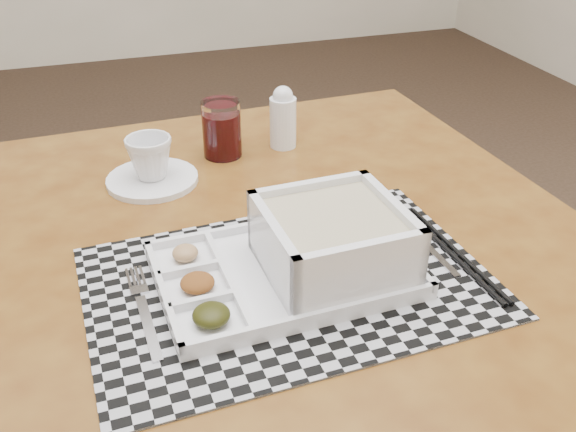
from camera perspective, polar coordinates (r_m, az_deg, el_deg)
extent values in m
plane|color=#2F2117|center=(1.97, -11.62, -7.71)|extent=(5.00, 5.00, 0.00)
cube|color=#51290E|center=(0.93, -2.57, -2.79)|extent=(0.99, 0.99, 0.04)
cylinder|color=#51290E|center=(1.47, -24.07, -8.67)|extent=(0.05, 0.05, 0.68)
cylinder|color=#51290E|center=(1.60, 7.59, -2.44)|extent=(0.05, 0.05, 0.68)
cube|color=#51290E|center=(1.30, -8.16, 4.55)|extent=(0.82, 0.06, 0.08)
cube|color=#51290E|center=(1.13, 17.61, -1.05)|extent=(0.06, 0.82, 0.08)
cube|color=#A6A7AE|center=(0.83, 0.06, -5.91)|extent=(0.52, 0.36, 0.00)
cube|color=white|center=(0.83, -0.34, -5.08)|extent=(0.33, 0.23, 0.01)
cube|color=white|center=(0.91, -2.64, -0.82)|extent=(0.32, 0.02, 0.01)
cube|color=white|center=(0.75, 2.49, -8.88)|extent=(0.32, 0.02, 0.01)
cube|color=white|center=(0.80, -11.04, -6.65)|extent=(0.02, 0.22, 0.01)
cube|color=white|center=(0.88, 9.24, -2.35)|extent=(0.02, 0.22, 0.01)
cube|color=white|center=(0.81, -5.38, -5.52)|extent=(0.02, 0.20, 0.01)
cube|color=white|center=(0.77, -7.74, -7.55)|extent=(0.08, 0.01, 0.01)
cube|color=white|center=(0.83, -8.86, -4.77)|extent=(0.08, 0.01, 0.01)
ellipsoid|color=black|center=(0.74, -6.84, -8.73)|extent=(0.04, 0.04, 0.02)
ellipsoid|color=#4D240C|center=(0.80, -8.06, -5.89)|extent=(0.04, 0.04, 0.02)
ellipsoid|color=olive|center=(0.85, -9.13, -3.25)|extent=(0.03, 0.03, 0.02)
cube|color=white|center=(0.83, 3.93, -4.28)|extent=(0.18, 0.18, 0.01)
cube|color=white|center=(0.87, 1.90, 0.57)|extent=(0.17, 0.02, 0.09)
cube|color=white|center=(0.75, 6.50, -5.24)|extent=(0.17, 0.02, 0.09)
cube|color=white|center=(0.78, -1.34, -3.24)|extent=(0.02, 0.17, 0.09)
cube|color=white|center=(0.84, 9.01, -1.06)|extent=(0.02, 0.17, 0.09)
cube|color=tan|center=(0.81, 4.01, -2.36)|extent=(0.16, 0.16, 0.07)
cube|color=silver|center=(0.77, -12.20, -9.62)|extent=(0.02, 0.12, 0.00)
cube|color=silver|center=(0.83, -13.09, -6.41)|extent=(0.02, 0.02, 0.00)
cube|color=silver|center=(0.85, -14.01, -5.36)|extent=(0.01, 0.04, 0.00)
cube|color=silver|center=(0.85, -13.61, -5.29)|extent=(0.01, 0.04, 0.00)
cube|color=silver|center=(0.85, -13.21, -5.21)|extent=(0.01, 0.04, 0.00)
cube|color=silver|center=(0.85, -12.82, -5.14)|extent=(0.01, 0.04, 0.00)
cube|color=silver|center=(0.90, 12.78, -3.15)|extent=(0.01, 0.12, 0.00)
ellipsoid|color=silver|center=(0.96, 10.01, -0.28)|extent=(0.04, 0.06, 0.01)
cylinder|color=black|center=(0.90, 14.26, -3.22)|extent=(0.02, 0.24, 0.01)
cylinder|color=black|center=(0.90, 14.79, -3.09)|extent=(0.02, 0.24, 0.01)
cylinder|color=white|center=(1.08, -11.96, 3.19)|extent=(0.15, 0.15, 0.01)
imported|color=white|center=(1.06, -12.19, 5.09)|extent=(0.09, 0.09, 0.07)
cylinder|color=white|center=(1.14, -5.91, 7.70)|extent=(0.07, 0.07, 0.10)
cylinder|color=#3C0409|center=(1.14, -5.89, 7.19)|extent=(0.06, 0.06, 0.08)
cylinder|color=white|center=(1.17, -0.45, 8.29)|extent=(0.05, 0.05, 0.09)
sphere|color=white|center=(1.15, -0.46, 10.63)|extent=(0.04, 0.04, 0.04)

